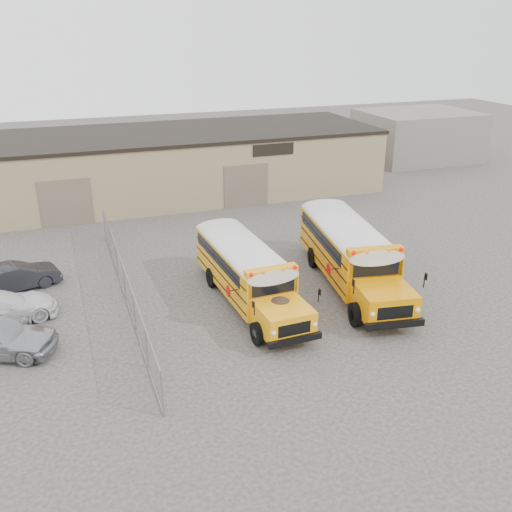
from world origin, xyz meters
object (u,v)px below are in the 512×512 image
object	(u,v)px
school_bus_right	(314,210)
school_bus_left	(208,229)
tarp_bundle	(280,316)
car_dark	(16,277)

from	to	relation	value
school_bus_right	school_bus_left	bearing A→B (deg)	-174.22
school_bus_right	tarp_bundle	distance (m)	11.66
school_bus_right	tarp_bundle	world-z (taller)	school_bus_right
tarp_bundle	school_bus_right	bearing A→B (deg)	58.25
school_bus_left	car_dark	xyz separation A→B (m)	(-9.90, -0.94, -0.93)
school_bus_right	tarp_bundle	xyz separation A→B (m)	(-6.12, -9.89, -0.90)
school_bus_left	tarp_bundle	size ratio (longest dim) A/B	5.64
school_bus_left	tarp_bundle	bearing A→B (deg)	-86.73
school_bus_left	car_dark	distance (m)	9.99
tarp_bundle	car_dark	world-z (taller)	tarp_bundle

